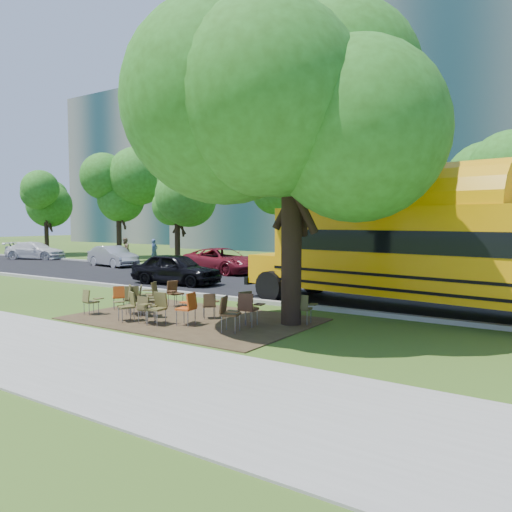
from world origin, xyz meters
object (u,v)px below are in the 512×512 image
Objects in this scene: chair_6 at (188,305)px; chair_5 at (157,305)px; school_bus at (462,254)px; chair_2 at (133,297)px; chair_10 at (174,291)px; chair_13 at (249,306)px; chair_4 at (146,307)px; chair_12 at (246,304)px; pedestrian_a at (154,251)px; chair_7 at (228,311)px; bg_car_red at (223,261)px; chair_8 at (119,295)px; chair_9 at (151,292)px; chair_3 at (128,303)px; bg_car_white at (35,251)px; chair_15 at (304,306)px; chair_1 at (135,297)px; pedestrian_b at (125,249)px; black_car at (176,269)px; chair_0 at (90,299)px; chair_14 at (145,298)px; bg_car_silver at (113,256)px; main_tree at (292,108)px.

chair_5 is at bearing 110.69° from chair_6.
school_bus is 15.20× the size of chair_2.
school_bus is at bearing 121.70° from chair_10.
chair_4 is at bearing -163.93° from chair_13.
pedestrian_a is at bearing -103.85° from chair_12.
bg_car_red is at bearing -158.97° from chair_7.
chair_8 is at bearing -141.79° from pedestrian_a.
school_bus is at bearing -90.30° from chair_9.
chair_4 is (0.67, 0.07, -0.05)m from chair_3.
chair_3 reaches higher than chair_4.
chair_13 is at bearing -131.99° from bg_car_white.
chair_15 is (4.37, 2.44, -0.01)m from chair_3.
chair_8 is 1.01m from chair_9.
chair_5 is (1.51, -0.58, -0.02)m from chair_1.
pedestrian_b reaches higher than chair_9.
chair_10 is 0.21× the size of black_car.
pedestrian_b reaches higher than chair_0.
chair_15 reaches higher than chair_8.
chair_7 is at bearing 72.07° from chair_10.
chair_1 reaches higher than chair_12.
chair_14 is at bearing -111.81° from chair_7.
chair_9 is (-0.33, 1.06, -0.01)m from chair_2.
bg_car_silver is at bearing -114.89° from bg_car_white.
pedestrian_b is at bearing -16.69° from chair_3.
chair_3 is (1.74, -0.06, 0.05)m from chair_0.
chair_12 is (4.75, 1.55, 0.07)m from chair_0.
black_car is (-7.86, 6.51, 0.14)m from chair_7.
chair_12 is at bearing -129.80° from bg_car_red.
chair_2 reaches higher than chair_9.
school_bus is 15.76× the size of chair_10.
black_car is at bearing -127.16° from chair_10.
chair_7 reaches higher than chair_0.
chair_10 is 3.78m from chair_12.
bg_car_red reaches higher than chair_0.
chair_10 is at bearing 152.38° from chair_13.
chair_15 is (5.01, -0.15, -0.01)m from chair_10.
pedestrian_a is (-17.71, 14.00, 0.24)m from chair_13.
chair_4 is 2.84m from chair_10.
chair_9 is at bearing 150.32° from chair_1.
chair_0 is 1.00× the size of chair_4.
bg_car_silver is (-12.35, 10.18, 0.17)m from chair_8.
chair_8 is at bearing -170.15° from main_tree.
chair_14 is 7.72m from black_car.
chair_5 is at bearing -117.12° from bg_car_silver.
chair_0 is (-5.82, -2.19, -5.44)m from main_tree.
main_tree is 6.78m from chair_4.
chair_4 is at bearing -147.49° from main_tree.
school_bus is 26.37m from pedestrian_b.
main_tree is 11.13× the size of chair_15.
chair_1 is at bearing -136.40° from bg_car_white.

